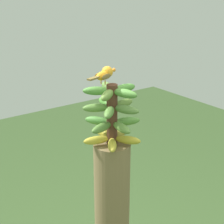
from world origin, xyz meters
name	(u,v)px	position (x,y,z in m)	size (l,w,h in m)	color
banana_bunch	(112,115)	(0.00, 0.00, 1.45)	(0.28, 0.28, 0.30)	#4C2D1E
perched_bird	(105,74)	(0.03, 0.02, 1.64)	(0.08, 0.18, 0.08)	#C68933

